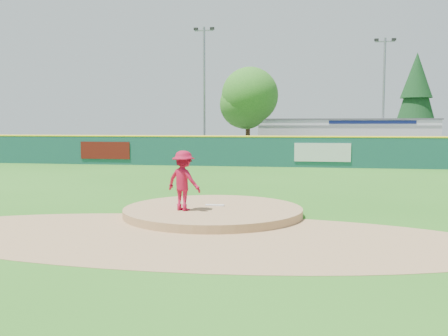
% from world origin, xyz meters
% --- Properties ---
extents(ground, '(120.00, 120.00, 0.00)m').
position_xyz_m(ground, '(0.00, 0.00, 0.00)').
color(ground, '#286B19').
rests_on(ground, ground).
extents(pitchers_mound, '(5.50, 5.50, 0.50)m').
position_xyz_m(pitchers_mound, '(0.00, 0.00, 0.00)').
color(pitchers_mound, '#9E774C').
rests_on(pitchers_mound, ground).
extents(pitching_rubber, '(0.60, 0.15, 0.04)m').
position_xyz_m(pitching_rubber, '(0.00, 0.30, 0.27)').
color(pitching_rubber, white).
rests_on(pitching_rubber, pitchers_mound).
extents(infield_dirt_arc, '(15.40, 15.40, 0.01)m').
position_xyz_m(infield_dirt_arc, '(0.00, -3.00, 0.01)').
color(infield_dirt_arc, '#9E774C').
rests_on(infield_dirt_arc, ground).
extents(parking_lot, '(44.00, 16.00, 0.02)m').
position_xyz_m(parking_lot, '(0.00, 27.00, 0.01)').
color(parking_lot, '#38383A').
rests_on(parking_lot, ground).
extents(pitcher, '(1.32, 1.07, 1.78)m').
position_xyz_m(pitcher, '(-0.77, -0.65, 1.14)').
color(pitcher, maroon).
rests_on(pitcher, pitchers_mound).
extents(van, '(5.38, 2.84, 1.44)m').
position_xyz_m(van, '(-2.93, 23.62, 0.74)').
color(van, white).
rests_on(van, parking_lot).
extents(pool_building_grp, '(15.20, 8.20, 3.31)m').
position_xyz_m(pool_building_grp, '(6.00, 31.99, 1.66)').
color(pool_building_grp, silver).
rests_on(pool_building_grp, ground).
extents(fence_banners, '(18.52, 0.04, 1.20)m').
position_xyz_m(fence_banners, '(-3.71, 17.92, 1.00)').
color(fence_banners, '#5C120D').
rests_on(fence_banners, ground).
extents(playground_slide, '(1.05, 2.95, 1.63)m').
position_xyz_m(playground_slide, '(-13.66, 22.74, 0.83)').
color(playground_slide, blue).
rests_on(playground_slide, ground).
extents(outfield_fence, '(40.00, 0.14, 2.07)m').
position_xyz_m(outfield_fence, '(0.00, 18.00, 1.09)').
color(outfield_fence, '#164843').
rests_on(outfield_fence, ground).
extents(deciduous_tree, '(5.60, 5.60, 7.36)m').
position_xyz_m(deciduous_tree, '(-2.00, 25.00, 4.55)').
color(deciduous_tree, '#382314').
rests_on(deciduous_tree, ground).
extents(conifer_tree, '(4.40, 4.40, 9.50)m').
position_xyz_m(conifer_tree, '(13.00, 36.00, 5.54)').
color(conifer_tree, '#382314').
rests_on(conifer_tree, ground).
extents(light_pole_left, '(1.75, 0.25, 11.00)m').
position_xyz_m(light_pole_left, '(-6.00, 27.00, 6.05)').
color(light_pole_left, gray).
rests_on(light_pole_left, ground).
extents(light_pole_right, '(1.75, 0.25, 10.00)m').
position_xyz_m(light_pole_right, '(9.00, 29.00, 5.54)').
color(light_pole_right, gray).
rests_on(light_pole_right, ground).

